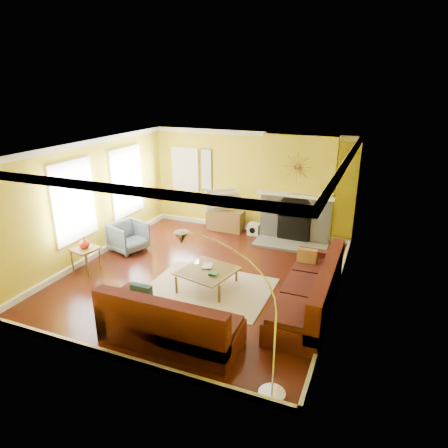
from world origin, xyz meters
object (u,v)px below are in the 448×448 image
at_px(sectional_sofa, 236,284).
at_px(media_console, 225,220).
at_px(coffee_table, 207,279).
at_px(armchair, 128,237).
at_px(side_table, 86,260).
at_px(arc_lamp, 231,317).

height_order(sectional_sofa, media_console, sectional_sofa).
distance_m(coffee_table, armchair, 2.73).
xyz_separation_m(sectional_sofa, media_console, (-1.67, 3.63, -0.17)).
bearing_deg(coffee_table, media_console, 105.85).
bearing_deg(sectional_sofa, side_table, 178.38).
height_order(side_table, arc_lamp, arc_lamp).
relative_size(media_console, armchair, 1.29).
bearing_deg(side_table, armchair, 82.71).
xyz_separation_m(sectional_sofa, armchair, (-3.30, 1.41, -0.10)).
distance_m(coffee_table, media_console, 3.33).
bearing_deg(side_table, coffee_table, 6.97).
relative_size(sectional_sofa, armchair, 4.67).
bearing_deg(coffee_table, arc_lamp, -58.72).
bearing_deg(sectional_sofa, coffee_table, 150.65).
bearing_deg(side_table, arc_lamp, -25.98).
bearing_deg(coffee_table, sectional_sofa, -29.35).
xyz_separation_m(sectional_sofa, side_table, (-3.47, 0.10, -0.17)).
xyz_separation_m(sectional_sofa, arc_lamp, (0.66, -1.92, 0.61)).
distance_m(coffee_table, arc_lamp, 2.88).
relative_size(sectional_sofa, coffee_table, 3.63).
bearing_deg(sectional_sofa, arc_lamp, -70.98).
bearing_deg(media_console, armchair, -126.25).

